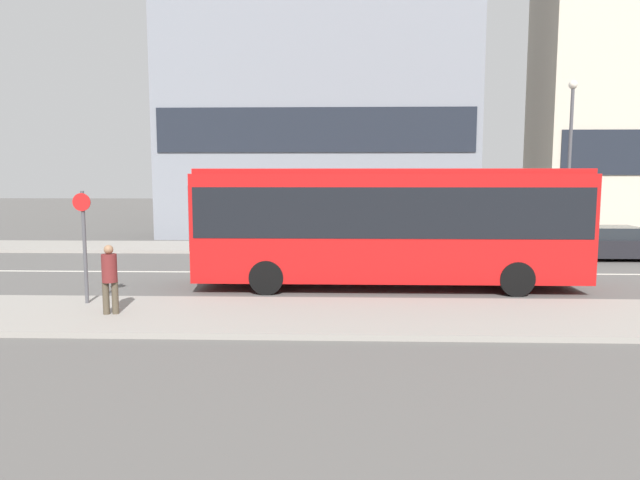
{
  "coord_description": "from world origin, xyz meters",
  "views": [
    {
      "loc": [
        1.93,
        -19.12,
        3.32
      ],
      "look_at": [
        1.39,
        -2.13,
        1.36
      ],
      "focal_mm": 32.0,
      "sensor_mm": 36.0,
      "label": 1
    }
  ],
  "objects_px": {
    "city_bus": "(387,220)",
    "bus_stop_sign": "(84,238)",
    "pedestrian_near_stop": "(110,275)",
    "street_lamp": "(570,148)",
    "parked_car_0": "(608,244)"
  },
  "relations": [
    {
      "from": "city_bus",
      "to": "bus_stop_sign",
      "type": "height_order",
      "value": "city_bus"
    },
    {
      "from": "pedestrian_near_stop",
      "to": "street_lamp",
      "type": "relative_size",
      "value": 0.23
    },
    {
      "from": "bus_stop_sign",
      "to": "street_lamp",
      "type": "height_order",
      "value": "street_lamp"
    },
    {
      "from": "parked_car_0",
      "to": "bus_stop_sign",
      "type": "xyz_separation_m",
      "value": [
        -16.9,
        -8.87,
        1.14
      ]
    },
    {
      "from": "city_bus",
      "to": "parked_car_0",
      "type": "bearing_deg",
      "value": 29.8
    },
    {
      "from": "pedestrian_near_stop",
      "to": "bus_stop_sign",
      "type": "bearing_deg",
      "value": 120.41
    },
    {
      "from": "bus_stop_sign",
      "to": "pedestrian_near_stop",
      "type": "bearing_deg",
      "value": -46.02
    },
    {
      "from": "parked_car_0",
      "to": "city_bus",
      "type": "bearing_deg",
      "value": -147.16
    },
    {
      "from": "parked_car_0",
      "to": "pedestrian_near_stop",
      "type": "height_order",
      "value": "pedestrian_near_stop"
    },
    {
      "from": "pedestrian_near_stop",
      "to": "bus_stop_sign",
      "type": "xyz_separation_m",
      "value": [
        -1.05,
        1.08,
        0.72
      ]
    },
    {
      "from": "city_bus",
      "to": "street_lamp",
      "type": "xyz_separation_m",
      "value": [
        8.33,
        7.93,
        2.44
      ]
    },
    {
      "from": "city_bus",
      "to": "bus_stop_sign",
      "type": "distance_m",
      "value": 8.25
    },
    {
      "from": "bus_stop_sign",
      "to": "street_lamp",
      "type": "distance_m",
      "value": 19.56
    },
    {
      "from": "city_bus",
      "to": "pedestrian_near_stop",
      "type": "height_order",
      "value": "city_bus"
    },
    {
      "from": "parked_car_0",
      "to": "bus_stop_sign",
      "type": "relative_size",
      "value": 1.6
    }
  ]
}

